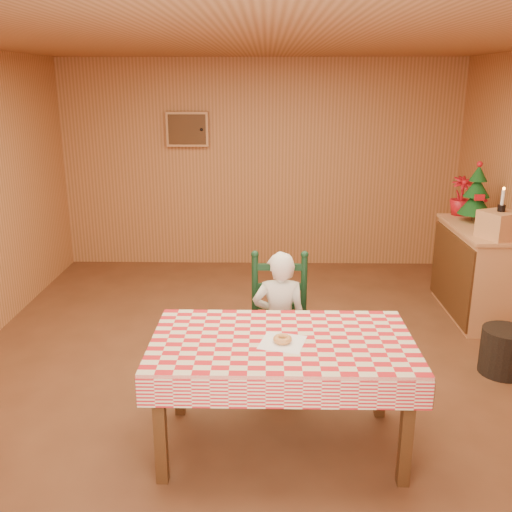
{
  "coord_description": "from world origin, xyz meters",
  "views": [
    {
      "loc": [
        0.08,
        -4.24,
        2.31
      ],
      "look_at": [
        0.0,
        0.2,
        0.95
      ],
      "focal_mm": 40.0,
      "sensor_mm": 36.0,
      "label": 1
    }
  ],
  "objects": [
    {
      "name": "ground",
      "position": [
        0.0,
        0.0,
        0.0
      ],
      "size": [
        6.0,
        6.0,
        0.0
      ],
      "primitive_type": "plane",
      "color": "brown",
      "rests_on": "ground"
    },
    {
      "name": "seated_child",
      "position": [
        0.19,
        -0.26,
        0.56
      ],
      "size": [
        0.41,
        0.27,
        1.12
      ],
      "primitive_type": "imported",
      "rotation": [
        0.0,
        0.0,
        3.14
      ],
      "color": "silver",
      "rests_on": "ground"
    },
    {
      "name": "storage_bin",
      "position": [
        2.04,
        0.04,
        0.19
      ],
      "size": [
        0.49,
        0.49,
        0.38
      ],
      "primitive_type": "cylinder",
      "rotation": [
        0.0,
        0.0,
        0.34
      ],
      "color": "black",
      "rests_on": "ground"
    },
    {
      "name": "crate",
      "position": [
        2.22,
        0.88,
        1.06
      ],
      "size": [
        0.4,
        0.4,
        0.25
      ],
      "primitive_type": "cube",
      "rotation": [
        0.0,
        0.0,
        0.43
      ],
      "color": "tan",
      "rests_on": "shelf_unit"
    },
    {
      "name": "dining_table",
      "position": [
        0.19,
        -0.99,
        0.69
      ],
      "size": [
        1.66,
        0.96,
        0.77
      ],
      "color": "#4F2D15",
      "rests_on": "ground"
    },
    {
      "name": "ladder_chair",
      "position": [
        0.19,
        -0.2,
        0.5
      ],
      "size": [
        0.44,
        0.4,
        1.08
      ],
      "color": "black",
      "rests_on": "ground"
    },
    {
      "name": "shelf_unit",
      "position": [
        2.21,
        1.28,
        0.47
      ],
      "size": [
        0.54,
        1.24,
        0.93
      ],
      "color": "tan",
      "rests_on": "ground"
    },
    {
      "name": "cabin_walls",
      "position": [
        -0.0,
        0.53,
        1.83
      ],
      "size": [
        5.1,
        6.05,
        2.65
      ],
      "color": "#B87542",
      "rests_on": "ground"
    },
    {
      "name": "napkin",
      "position": [
        0.19,
        -1.04,
        0.77
      ],
      "size": [
        0.32,
        0.32,
        0.0
      ],
      "primitive_type": "cube",
      "rotation": [
        0.0,
        0.0,
        -0.26
      ],
      "color": "white",
      "rests_on": "dining_table"
    },
    {
      "name": "christmas_tree",
      "position": [
        2.22,
        1.53,
        1.21
      ],
      "size": [
        0.34,
        0.34,
        0.62
      ],
      "color": "#4F2D15",
      "rests_on": "shelf_unit"
    },
    {
      "name": "donut",
      "position": [
        0.19,
        -1.04,
        0.79
      ],
      "size": [
        0.15,
        0.15,
        0.04
      ],
      "primitive_type": "torus",
      "rotation": [
        0.0,
        0.0,
        -0.42
      ],
      "color": "#CB8A49",
      "rests_on": "napkin"
    },
    {
      "name": "candle_set",
      "position": [
        2.22,
        0.88,
        1.24
      ],
      "size": [
        0.07,
        0.07,
        0.22
      ],
      "color": "black",
      "rests_on": "crate"
    },
    {
      "name": "flower_arrangement",
      "position": [
        2.17,
        1.83,
        1.14
      ],
      "size": [
        0.25,
        0.25,
        0.42
      ],
      "primitive_type": "imported",
      "rotation": [
        0.0,
        0.0,
        0.09
      ],
      "color": "#B3101A",
      "rests_on": "shelf_unit"
    }
  ]
}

